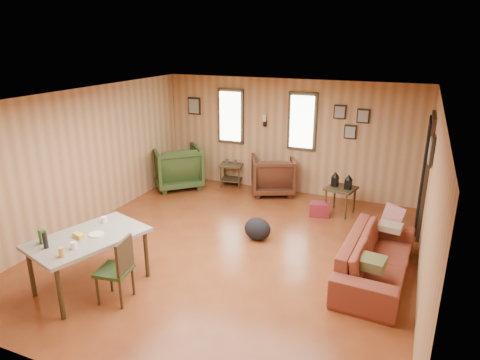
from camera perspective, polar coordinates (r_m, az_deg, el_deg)
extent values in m
cube|color=brown|center=(6.86, -1.32, -9.42)|extent=(5.50, 6.00, 0.02)
cube|color=#997C5B|center=(6.10, -1.49, 11.05)|extent=(5.50, 6.00, 0.02)
cube|color=tan|center=(9.11, 6.43, 5.76)|extent=(5.50, 0.02, 2.40)
cube|color=tan|center=(4.07, -19.47, -12.28)|extent=(5.50, 0.02, 2.40)
cube|color=tan|center=(7.88, -20.06, 2.68)|extent=(0.02, 6.00, 2.40)
cube|color=tan|center=(5.88, 24.02, -3.12)|extent=(0.02, 6.00, 2.40)
cube|color=black|center=(9.44, -1.23, 8.50)|extent=(0.60, 0.05, 1.20)
cube|color=#E0F2D1|center=(9.40, -1.33, 8.46)|extent=(0.48, 0.04, 1.06)
cube|color=black|center=(8.92, 8.29, 7.70)|extent=(0.60, 0.05, 1.20)
cube|color=#E0F2D1|center=(8.88, 8.23, 7.66)|extent=(0.48, 0.04, 1.06)
cube|color=black|center=(9.15, 3.35, 7.50)|extent=(0.07, 0.05, 0.12)
cylinder|color=silver|center=(9.07, 3.24, 8.24)|extent=(0.07, 0.07, 0.14)
cube|color=black|center=(7.79, 23.53, 0.53)|extent=(0.06, 1.00, 2.05)
cube|color=black|center=(7.79, 23.23, 0.57)|extent=(0.04, 0.82, 1.90)
cube|color=black|center=(8.72, 13.19, 8.83)|extent=(0.24, 0.04, 0.28)
cube|color=#9E998C|center=(8.69, 13.15, 8.80)|extent=(0.19, 0.02, 0.22)
cube|color=black|center=(8.66, 16.12, 8.20)|extent=(0.24, 0.04, 0.28)
cube|color=#9E998C|center=(8.64, 16.09, 8.17)|extent=(0.19, 0.02, 0.22)
cube|color=black|center=(8.75, 14.49, 6.23)|extent=(0.24, 0.04, 0.28)
cube|color=#9E998C|center=(8.73, 14.46, 6.19)|extent=(0.19, 0.02, 0.22)
cube|color=black|center=(9.81, -6.11, 9.79)|extent=(0.30, 0.04, 0.38)
cube|color=#9E998C|center=(9.78, -6.20, 9.76)|extent=(0.24, 0.02, 0.31)
cube|color=black|center=(6.54, 24.24, 3.59)|extent=(0.04, 0.34, 0.42)
cube|color=#9E998C|center=(6.54, 23.98, 3.62)|extent=(0.02, 0.27, 0.34)
imported|color=maroon|center=(6.24, 17.81, -9.06)|extent=(0.73, 2.12, 0.82)
imported|color=#452214|center=(9.11, 4.39, 0.91)|extent=(1.13, 1.10, 0.89)
imported|color=#2F451F|center=(9.55, -8.40, 1.98)|extent=(1.35, 1.35, 1.01)
cube|color=#3C301B|center=(9.51, -1.14, 2.02)|extent=(0.57, 0.53, 0.04)
cube|color=#3C301B|center=(9.61, -1.13, 0.13)|extent=(0.52, 0.48, 0.03)
cylinder|color=#3C301B|center=(9.47, -2.58, 0.33)|extent=(0.04, 0.04, 0.48)
cylinder|color=#3C301B|center=(9.38, -0.14, 0.18)|extent=(0.04, 0.04, 0.48)
cylinder|color=#3C301B|center=(9.80, -2.07, 0.98)|extent=(0.04, 0.04, 0.48)
cylinder|color=#3C301B|center=(9.71, 0.28, 0.83)|extent=(0.04, 0.04, 0.48)
cube|color=#40312A|center=(9.51, -1.77, 2.49)|extent=(0.09, 0.04, 0.12)
cube|color=#40312A|center=(9.47, -0.61, 2.40)|extent=(0.08, 0.03, 0.11)
cube|color=#3C301B|center=(8.23, 13.33, -1.11)|extent=(0.60, 0.60, 0.04)
cylinder|color=#3C301B|center=(8.21, 11.35, -2.88)|extent=(0.04, 0.04, 0.50)
cylinder|color=#3C301B|center=(8.07, 13.94, -3.47)|extent=(0.04, 0.04, 0.50)
cylinder|color=#3C301B|center=(8.56, 12.49, -2.06)|extent=(0.04, 0.04, 0.50)
cylinder|color=#3C301B|center=(8.42, 15.00, -2.61)|extent=(0.04, 0.04, 0.50)
cube|color=black|center=(8.24, 12.55, -0.20)|extent=(0.13, 0.13, 0.18)
cone|color=black|center=(8.19, 12.62, 0.73)|extent=(0.18, 0.18, 0.10)
cube|color=black|center=(8.15, 14.23, -0.55)|extent=(0.13, 0.13, 0.18)
cone|color=black|center=(8.10, 14.31, 0.39)|extent=(0.18, 0.18, 0.10)
cube|color=maroon|center=(8.18, 10.53, -3.86)|extent=(0.41, 0.33, 0.26)
ellipsoid|color=black|center=(7.11, 2.35, -6.54)|extent=(0.46, 0.36, 0.39)
cube|color=#4D4C2B|center=(5.79, 16.82, -10.41)|extent=(0.44, 0.37, 0.13)
cube|color=#B61B32|center=(7.09, 19.76, -4.42)|extent=(0.36, 0.14, 0.36)
cube|color=gray|center=(6.90, 19.41, -5.94)|extent=(0.37, 0.30, 0.10)
cube|color=gray|center=(5.97, -19.62, -7.31)|extent=(1.27, 1.65, 0.05)
cylinder|color=#3C301B|center=(6.20, -26.08, -11.02)|extent=(0.07, 0.07, 0.70)
cylinder|color=#3C301B|center=(5.60, -22.87, -13.81)|extent=(0.07, 0.07, 0.70)
cylinder|color=#3C301B|center=(6.69, -16.27, -7.53)|extent=(0.07, 0.07, 0.70)
cylinder|color=#3C301B|center=(6.15, -12.38, -9.64)|extent=(0.07, 0.07, 0.70)
cylinder|color=white|center=(5.68, -21.31, -8.12)|extent=(0.10, 0.10, 0.09)
cylinder|color=white|center=(6.28, -17.66, -5.08)|extent=(0.10, 0.10, 0.09)
cube|color=#2A6023|center=(5.94, -24.84, -6.86)|extent=(0.08, 0.08, 0.18)
cylinder|color=black|center=(5.79, -24.54, -7.31)|extent=(0.07, 0.07, 0.21)
cylinder|color=tan|center=(5.53, -22.69, -8.85)|extent=(0.09, 0.09, 0.12)
cylinder|color=white|center=(5.95, -18.62, -6.88)|extent=(0.24, 0.24, 0.02)
cube|color=gold|center=(5.94, -20.72, -6.98)|extent=(0.19, 0.13, 0.06)
cube|color=#2F451F|center=(5.71, -16.45, -11.52)|extent=(0.45, 0.45, 0.05)
cube|color=#3C301B|center=(5.51, -15.13, -9.72)|extent=(0.09, 0.38, 0.43)
cylinder|color=#3C301B|center=(5.78, -18.47, -13.83)|extent=(0.04, 0.04, 0.41)
cylinder|color=#3C301B|center=(5.63, -15.62, -14.47)|extent=(0.04, 0.04, 0.41)
cylinder|color=#3C301B|center=(6.00, -16.83, -12.33)|extent=(0.04, 0.04, 0.41)
cylinder|color=#3C301B|center=(5.86, -14.08, -12.89)|extent=(0.04, 0.04, 0.41)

